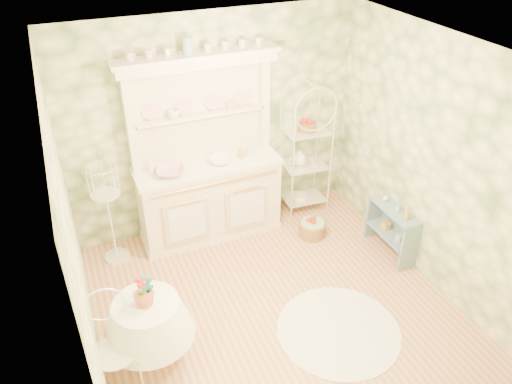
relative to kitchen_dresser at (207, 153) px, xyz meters
name	(u,v)px	position (x,y,z in m)	size (l,w,h in m)	color
floor	(274,306)	(0.20, -1.52, -1.15)	(3.60, 3.60, 0.00)	tan
ceiling	(281,56)	(0.20, -1.52, 1.56)	(3.60, 3.60, 0.00)	white
wall_left	(75,247)	(-1.60, -1.52, 0.21)	(3.60, 3.60, 0.00)	#F1ECC4
wall_right	(433,164)	(2.00, -1.52, 0.21)	(3.60, 3.60, 0.00)	#F1ECC4
wall_back	(214,125)	(0.20, 0.28, 0.21)	(3.60, 3.60, 0.00)	#F1ECC4
wall_front	(394,341)	(0.20, -3.32, 0.21)	(3.60, 3.60, 0.00)	#F1ECC4
kitchen_dresser	(207,153)	(0.00, 0.00, 0.00)	(1.87, 0.61, 2.29)	white
bakers_rack	(306,151)	(1.36, 0.07, -0.28)	(0.54, 0.38, 1.72)	white
side_shelf	(391,233)	(1.88, -1.22, -0.87)	(0.24, 0.65, 0.56)	#6D8BA0
round_table	(150,331)	(-1.14, -1.70, -0.78)	(0.67, 0.67, 0.74)	white
cafe_chair	(115,354)	(-1.48, -1.90, -0.73)	(0.38, 0.38, 0.84)	white
birdcage_stand	(108,208)	(-1.21, -0.06, -0.41)	(0.34, 0.34, 1.46)	white
floor_basket	(312,228)	(1.17, -0.57, -1.04)	(0.31, 0.31, 0.20)	olive
lace_rug	(338,330)	(0.66, -2.09, -1.14)	(1.25, 1.25, 0.01)	white
bowl_floral	(171,174)	(-0.47, -0.09, -0.13)	(0.32, 0.32, 0.08)	white
bowl_white	(220,163)	(0.14, -0.05, -0.13)	(0.26, 0.26, 0.08)	white
cup_left	(173,116)	(-0.32, 0.16, 0.47)	(0.13, 0.13, 0.10)	white
cup_right	(230,107)	(0.36, 0.16, 0.47)	(0.10, 0.10, 0.09)	white
potted_geranium	(147,291)	(-1.12, -1.71, -0.30)	(0.15, 0.10, 0.29)	#3F7238
bottle_amber	(407,214)	(1.88, -1.42, -0.46)	(0.07, 0.07, 0.17)	#BE8F33
bottle_blue	(398,209)	(1.88, -1.26, -0.49)	(0.05, 0.05, 0.11)	#81A7B8
bottle_glass	(386,198)	(1.88, -1.01, -0.50)	(0.07, 0.07, 0.09)	silver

